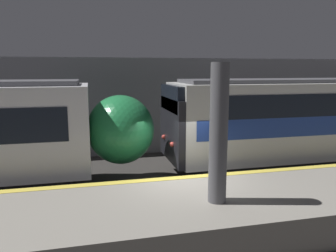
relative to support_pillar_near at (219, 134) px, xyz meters
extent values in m
plane|color=#33302D|center=(-0.31, 2.12, -2.65)|extent=(120.00, 120.00, 0.00)
cube|color=gray|center=(-0.31, 0.36, -2.20)|extent=(40.00, 3.52, 0.90)
cube|color=#EAD14C|center=(-0.31, 1.97, -1.74)|extent=(40.00, 0.30, 0.01)
cube|color=gray|center=(-0.31, 8.69, -0.26)|extent=(50.00, 0.15, 4.77)
cylinder|color=#56565B|center=(0.00, 0.00, 0.00)|extent=(0.46, 0.46, 3.49)
ellipsoid|color=#238447|center=(-2.00, 4.39, -0.59)|extent=(2.42, 2.73, 2.49)
sphere|color=#F2EFCC|center=(-1.05, 4.39, -1.03)|extent=(0.20, 0.20, 0.20)
cube|color=black|center=(-0.09, 4.39, -0.67)|extent=(0.25, 2.91, 2.38)
cube|color=black|center=(-0.09, 4.39, 0.51)|extent=(0.25, 2.62, 0.95)
sphere|color=#EA4C42|center=(-0.24, 3.72, -1.09)|extent=(0.18, 0.18, 0.18)
sphere|color=#EA4C42|center=(-0.24, 5.06, -1.09)|extent=(0.18, 0.18, 0.18)
camera|label=1|loc=(-3.05, -7.39, 1.59)|focal=35.00mm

